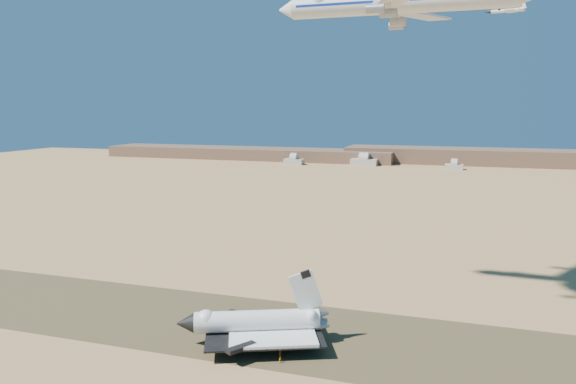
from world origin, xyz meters
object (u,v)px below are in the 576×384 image
(shuttle, at_px, (256,324))
(chase_jet_c, at_px, (456,7))
(crew_b, at_px, (280,360))
(crew_c, at_px, (281,352))
(carrier_747, at_px, (393,3))
(crew_a, at_px, (280,353))
(chase_jet_d, at_px, (507,11))

(shuttle, relative_size, chase_jet_c, 2.67)
(crew_b, relative_size, crew_c, 1.02)
(shuttle, distance_m, crew_c, 12.23)
(carrier_747, distance_m, chase_jet_c, 49.50)
(crew_a, bearing_deg, chase_jet_c, -32.75)
(crew_a, bearing_deg, crew_c, -16.38)
(shuttle, distance_m, crew_b, 15.58)
(crew_c, height_order, chase_jet_c, chase_jet_c)
(crew_b, distance_m, chase_jet_c, 151.79)
(crew_b, height_order, chase_jet_c, chase_jet_c)
(crew_a, relative_size, chase_jet_d, 0.11)
(crew_a, bearing_deg, crew_b, -170.16)
(crew_a, distance_m, chase_jet_d, 168.62)
(carrier_747, relative_size, crew_b, 52.34)
(chase_jet_c, bearing_deg, crew_b, -106.49)
(shuttle, height_order, crew_b, shuttle)
(carrier_747, distance_m, chase_jet_d, 74.60)
(crew_b, bearing_deg, crew_a, -2.67)
(crew_a, distance_m, chase_jet_c, 149.72)
(crew_c, bearing_deg, crew_b, 162.73)
(carrier_747, height_order, crew_a, carrier_747)
(crew_b, relative_size, chase_jet_d, 0.10)
(crew_a, bearing_deg, carrier_747, -32.48)
(chase_jet_c, height_order, chase_jet_d, chase_jet_d)
(chase_jet_c, bearing_deg, carrier_747, -108.16)
(carrier_747, xyz_separation_m, crew_a, (-20.58, -53.47, -100.20))
(shuttle, bearing_deg, crew_c, -54.30)
(crew_a, height_order, crew_c, crew_a)
(crew_b, bearing_deg, crew_c, -6.52)
(crew_c, bearing_deg, chase_jet_c, -56.12)
(carrier_747, bearing_deg, crew_b, -106.96)
(shuttle, height_order, carrier_747, carrier_747)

